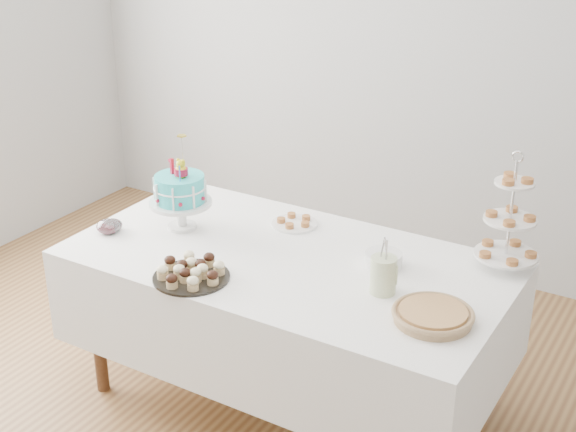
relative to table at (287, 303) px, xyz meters
The scene contains 11 objects.
walls 0.86m from the table, 90.00° to the right, with size 5.04×4.04×2.70m.
table is the anchor object (origin of this frame).
birthday_cake 0.68m from the table, behind, with size 0.29×0.29×0.45m.
cupcake_tray 0.51m from the table, 123.07° to the right, with size 0.32×0.32×0.07m.
pie 0.80m from the table, 13.14° to the right, with size 0.31×0.31×0.05m.
tiered_stand 1.03m from the table, 25.46° to the left, with size 0.27×0.27×0.52m.
plate_stack 0.49m from the table, 19.66° to the left, with size 0.16×0.16×0.06m.
pastry_plate 0.42m from the table, 114.89° to the left, with size 0.22×0.22×0.03m.
jam_bowl_a 0.90m from the table, 167.51° to the right, with size 0.10×0.10×0.06m.
jam_bowl_b 0.90m from the table, 165.96° to the right, with size 0.11×0.11×0.07m.
utensil_pitcher 0.58m from the table, ahead, with size 0.11×0.11×0.24m.
Camera 1 is at (1.61, -2.37, 2.36)m, focal length 50.00 mm.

